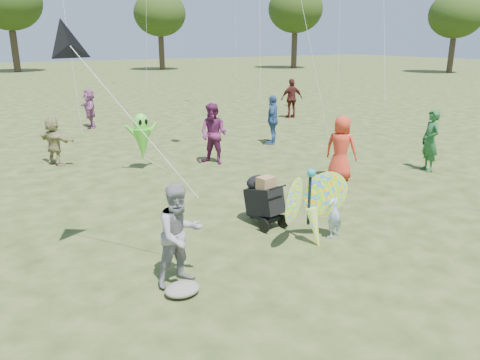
% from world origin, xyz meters
% --- Properties ---
extents(ground, '(160.00, 160.00, 0.00)m').
position_xyz_m(ground, '(0.00, 0.00, 0.00)').
color(ground, '#51592B').
rests_on(ground, ground).
extents(child_girl, '(0.44, 0.34, 1.10)m').
position_xyz_m(child_girl, '(1.23, 0.22, 0.55)').
color(child_girl, '#A1B7E4').
rests_on(child_girl, ground).
extents(adult_man, '(0.90, 0.74, 1.70)m').
position_xyz_m(adult_man, '(-2.16, 0.13, 0.85)').
color(adult_man, gray).
rests_on(adult_man, ground).
extents(grey_bag, '(0.57, 0.47, 0.18)m').
position_xyz_m(grey_bag, '(-2.31, -0.22, 0.09)').
color(grey_bag, gray).
rests_on(grey_bag, ground).
extents(crowd_a, '(0.93, 1.06, 1.82)m').
position_xyz_m(crowd_a, '(4.13, 3.17, 0.91)').
color(crowd_a, red).
rests_on(crowd_a, ground).
extents(crowd_c, '(1.07, 1.09, 1.84)m').
position_xyz_m(crowd_c, '(5.20, 7.99, 0.92)').
color(crowd_c, '#315288').
rests_on(crowd_c, ground).
extents(crowd_d, '(1.09, 1.45, 1.52)m').
position_xyz_m(crowd_d, '(-2.44, 9.05, 0.76)').
color(crowd_d, '#9B925F').
rests_on(crowd_d, ground).
extents(crowd_e, '(1.11, 1.18, 1.92)m').
position_xyz_m(crowd_e, '(1.92, 6.58, 0.96)').
color(crowd_e, '#662250').
rests_on(crowd_e, ground).
extents(crowd_f, '(0.67, 0.79, 1.85)m').
position_xyz_m(crowd_f, '(7.06, 2.47, 0.92)').
color(crowd_f, '#225B2C').
rests_on(crowd_f, ground).
extents(crowd_h, '(1.20, 0.68, 1.94)m').
position_xyz_m(crowd_h, '(9.49, 12.43, 0.97)').
color(crowd_h, '#4C1D19').
rests_on(crowd_h, ground).
extents(crowd_j, '(0.63, 1.63, 1.72)m').
position_xyz_m(crowd_j, '(0.18, 14.94, 0.86)').
color(crowd_j, '#9D598C').
rests_on(crowd_j, ground).
extents(jogging_stroller, '(0.59, 1.09, 1.09)m').
position_xyz_m(jogging_stroller, '(0.39, 1.52, 0.61)').
color(jogging_stroller, black).
rests_on(jogging_stroller, ground).
extents(butterfly_kite, '(1.74, 0.75, 1.71)m').
position_xyz_m(butterfly_kite, '(0.64, 0.22, 0.76)').
color(butterfly_kite, '#FF3B28').
rests_on(butterfly_kite, ground).
extents(delta_kite_rig, '(1.97, 1.60, 2.82)m').
position_xyz_m(delta_kite_rig, '(-3.27, 1.50, 3.75)').
color(delta_kite_rig, black).
rests_on(delta_kite_rig, ground).
extents(alien_kite, '(1.12, 0.69, 1.74)m').
position_xyz_m(alien_kite, '(-0.27, 7.02, 0.97)').
color(alien_kite, '#5AE335').
rests_on(alien_kite, ground).
extents(tree_line, '(91.78, 33.60, 10.79)m').
position_xyz_m(tree_line, '(3.67, 44.99, 6.86)').
color(tree_line, '#3A2D21').
rests_on(tree_line, ground).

